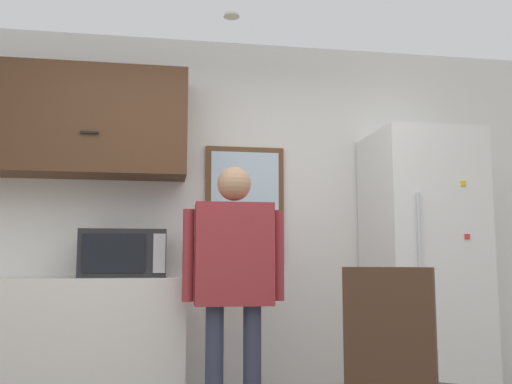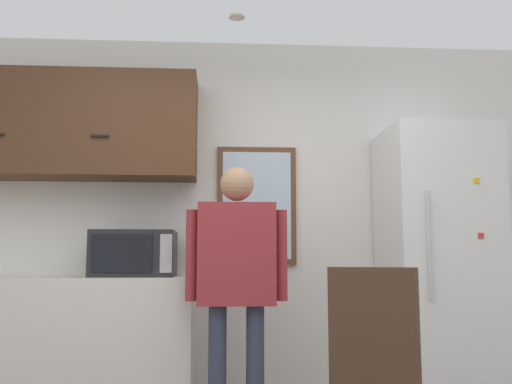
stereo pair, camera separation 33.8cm
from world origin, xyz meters
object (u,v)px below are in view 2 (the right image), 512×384
(microwave, at_px, (134,254))
(chair, at_px, (384,373))
(person, at_px, (237,268))
(refrigerator, at_px, (438,268))

(microwave, xyz_separation_m, chair, (1.31, -1.39, -0.55))
(microwave, relative_size, person, 0.34)
(chair, bearing_deg, microwave, -7.44)
(microwave, distance_m, chair, 1.98)
(refrigerator, bearing_deg, person, -165.89)
(refrigerator, distance_m, chair, 1.60)
(microwave, relative_size, chair, 0.56)
(refrigerator, bearing_deg, chair, -120.61)
(person, height_order, refrigerator, refrigerator)
(microwave, bearing_deg, person, -31.37)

